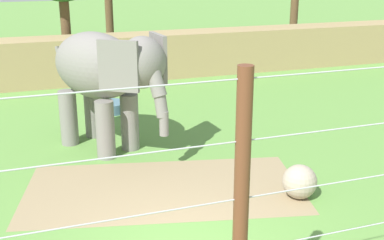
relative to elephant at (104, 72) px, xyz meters
name	(u,v)px	position (x,y,z in m)	size (l,w,h in m)	color
dirt_patch	(164,188)	(0.76, -2.93, -2.17)	(6.30, 3.19, 0.01)	#937F5B
embankment_wall	(80,60)	(0.34, 8.34, -1.21)	(36.00, 1.80, 1.93)	tan
elephant	(104,72)	(0.00, 0.00, 0.00)	(3.13, 4.02, 3.29)	gray
enrichment_ball	(300,182)	(3.47, -4.35, -1.80)	(0.76, 0.76, 0.76)	tan
cable_fence	(240,217)	(0.34, -7.95, -0.22)	(9.76, 0.20, 3.90)	brown
water_tub	(110,107)	(0.69, 3.49, -2.00)	(1.10, 1.10, 0.35)	slate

